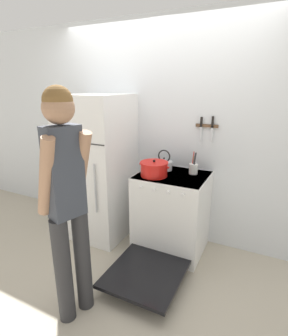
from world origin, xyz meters
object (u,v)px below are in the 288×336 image
at_px(refrigerator, 98,168).
at_px(person, 67,197).
at_px(utensil_jar, 193,168).
at_px(stove_range, 170,214).
at_px(tea_kettle, 164,164).
at_px(dutch_oven_pot, 154,169).

distance_m(refrigerator, person, 1.30).
distance_m(refrigerator, utensil_jar, 1.15).
xyz_separation_m(refrigerator, stove_range, (0.95, 0.01, -0.41)).
height_order(tea_kettle, person, person).
xyz_separation_m(dutch_oven_pot, person, (-0.21, -1.08, 0.06)).
xyz_separation_m(tea_kettle, utensil_jar, (0.34, 0.01, -0.00)).
xyz_separation_m(stove_range, dutch_oven_pot, (-0.17, -0.09, 0.53)).
relative_size(tea_kettle, person, 0.13).
bearing_deg(refrigerator, dutch_oven_pot, -5.82).
distance_m(stove_range, dutch_oven_pot, 0.56).
relative_size(utensil_jar, person, 0.14).
distance_m(stove_range, person, 1.36).
height_order(refrigerator, person, person).
bearing_deg(tea_kettle, utensil_jar, 1.24).
distance_m(dutch_oven_pot, tea_kettle, 0.25).
bearing_deg(utensil_jar, stove_range, -137.25).
height_order(stove_range, person, person).
relative_size(dutch_oven_pot, person, 0.19).
bearing_deg(stove_range, utensil_jar, 42.75).
distance_m(utensil_jar, person, 1.45).
relative_size(refrigerator, dutch_oven_pot, 5.13).
xyz_separation_m(dutch_oven_pot, utensil_jar, (0.35, 0.26, -0.01)).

